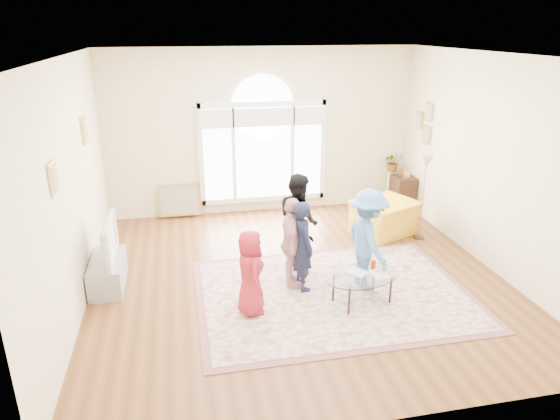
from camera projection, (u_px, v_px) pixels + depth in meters
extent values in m
plane|color=#5B3416|center=(298.00, 277.00, 7.51)|extent=(6.00, 6.00, 0.00)
plane|color=#F8EDBE|center=(263.00, 132.00, 9.70)|extent=(6.00, 0.00, 6.00)
plane|color=#F8EDBE|center=(384.00, 274.00, 4.19)|extent=(6.00, 0.00, 6.00)
plane|color=#F8EDBE|center=(72.00, 188.00, 6.38)|extent=(0.00, 6.00, 6.00)
plane|color=#F8EDBE|center=(492.00, 164.00, 7.52)|extent=(0.00, 6.00, 6.00)
plane|color=white|center=(301.00, 55.00, 6.39)|extent=(6.00, 6.00, 0.00)
cube|color=white|center=(264.00, 198.00, 10.14)|extent=(2.50, 0.08, 0.10)
cube|color=white|center=(263.00, 104.00, 9.47)|extent=(2.50, 0.08, 0.10)
cube|color=white|center=(201.00, 156.00, 9.57)|extent=(0.10, 0.08, 2.00)
cube|color=white|center=(323.00, 150.00, 10.04)|extent=(0.10, 0.08, 2.00)
cube|color=#C6E2FF|center=(218.00, 155.00, 9.64)|extent=(0.55, 0.02, 1.80)
cube|color=#C6E2FF|center=(307.00, 151.00, 9.97)|extent=(0.55, 0.02, 1.80)
cube|color=#C6E2FF|center=(263.00, 153.00, 9.81)|extent=(1.10, 0.02, 1.80)
cylinder|color=#C6E2FF|center=(263.00, 107.00, 9.49)|extent=(1.20, 0.02, 1.20)
cube|color=white|center=(234.00, 154.00, 9.69)|extent=(0.07, 0.04, 1.80)
cube|color=white|center=(292.00, 152.00, 9.91)|extent=(0.07, 0.04, 1.80)
cube|color=white|center=(216.00, 119.00, 9.31)|extent=(0.65, 0.12, 0.35)
cube|color=white|center=(264.00, 117.00, 9.48)|extent=(1.20, 0.12, 0.35)
cube|color=white|center=(309.00, 115.00, 9.65)|extent=(0.65, 0.12, 0.35)
cube|color=tan|center=(84.00, 130.00, 7.40)|extent=(0.03, 0.34, 0.40)
cube|color=#ADA38E|center=(85.00, 130.00, 7.41)|extent=(0.01, 0.28, 0.34)
cube|color=tan|center=(53.00, 178.00, 5.42)|extent=(0.03, 0.30, 0.36)
cube|color=#ADA38E|center=(55.00, 178.00, 5.42)|extent=(0.01, 0.24, 0.30)
cube|color=tan|center=(429.00, 112.00, 9.24)|extent=(0.03, 0.28, 0.34)
cube|color=#ADA38E|center=(429.00, 112.00, 9.23)|extent=(0.01, 0.22, 0.28)
cube|color=tan|center=(427.00, 135.00, 9.39)|extent=(0.03, 0.28, 0.34)
cube|color=#ADA38E|center=(426.00, 135.00, 9.38)|extent=(0.01, 0.22, 0.28)
cube|color=tan|center=(420.00, 120.00, 9.63)|extent=(0.03, 0.26, 0.32)
cube|color=#ADA38E|center=(419.00, 120.00, 9.63)|extent=(0.01, 0.20, 0.26)
cube|color=beige|center=(333.00, 294.00, 7.02)|extent=(3.60, 2.60, 0.02)
cube|color=#8A5254|center=(333.00, 294.00, 7.03)|extent=(3.80, 2.80, 0.01)
cube|color=#95989D|center=(108.00, 273.00, 7.19)|extent=(0.45, 1.00, 0.42)
imported|color=black|center=(104.00, 241.00, 7.01)|extent=(0.13, 1.02, 0.59)
cube|color=#5787E4|center=(110.00, 240.00, 7.03)|extent=(0.02, 0.84, 0.48)
ellipsoid|color=silver|center=(363.00, 276.00, 6.67)|extent=(1.19, 0.92, 0.02)
cylinder|color=black|center=(374.00, 279.00, 7.04)|extent=(0.03, 0.03, 0.40)
cylinder|color=black|center=(333.00, 289.00, 6.76)|extent=(0.03, 0.03, 0.40)
cylinder|color=black|center=(391.00, 291.00, 6.72)|extent=(0.03, 0.03, 0.40)
cylinder|color=black|center=(349.00, 302.00, 6.44)|extent=(0.03, 0.03, 0.40)
imported|color=#B2A58C|center=(352.00, 275.00, 6.64)|extent=(0.34, 0.36, 0.03)
imported|color=#B2A58C|center=(372.00, 276.00, 6.64)|extent=(0.24, 0.31, 0.02)
cylinder|color=#BD2D0B|center=(373.00, 265.00, 6.83)|extent=(0.07, 0.07, 0.12)
imported|color=yellow|center=(385.00, 218.00, 8.89)|extent=(1.27, 1.21, 0.65)
cube|color=black|center=(402.00, 193.00, 10.15)|extent=(0.40, 0.50, 0.70)
cylinder|color=black|center=(419.00, 237.00, 8.89)|extent=(0.20, 0.20, 0.02)
cylinder|color=#B4823A|center=(422.00, 202.00, 8.66)|extent=(0.02, 0.02, 1.35)
cone|color=#CCB284|center=(427.00, 162.00, 8.40)|extent=(0.31, 0.31, 0.22)
cylinder|color=white|center=(391.00, 188.00, 10.48)|extent=(0.20, 0.20, 0.70)
imported|color=#33722D|center=(393.00, 162.00, 10.29)|extent=(0.41, 0.37, 0.43)
cube|color=tan|center=(181.00, 217.00, 9.85)|extent=(0.80, 0.14, 0.62)
imported|color=maroon|center=(250.00, 272.00, 6.38)|extent=(0.42, 0.59, 1.14)
imported|color=#151C35|center=(303.00, 246.00, 6.96)|extent=(0.37, 0.51, 1.30)
imported|color=black|center=(298.00, 219.00, 7.68)|extent=(0.69, 0.81, 1.46)
imported|color=#DF9FA6|center=(292.00, 243.00, 7.02)|extent=(0.48, 0.83, 1.33)
imported|color=#5186CD|center=(368.00, 240.00, 6.96)|extent=(0.64, 1.00, 1.46)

